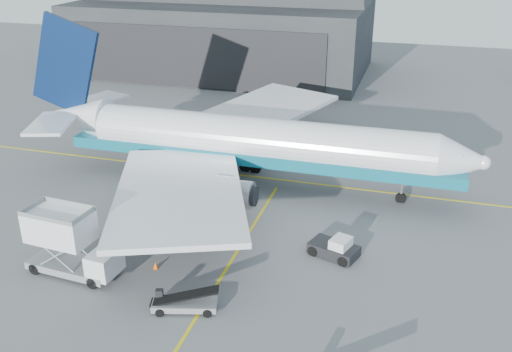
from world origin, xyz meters
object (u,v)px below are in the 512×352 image
(airliner, at_px, (241,141))
(pushback_tug, at_px, (335,248))
(catering_truck, at_px, (69,244))
(belt_loader_a, at_px, (184,303))

(airliner, height_order, pushback_tug, airliner)
(airliner, distance_m, pushback_tug, 16.54)
(airliner, bearing_deg, pushback_tug, -44.69)
(airliner, xyz_separation_m, catering_truck, (-7.24, -19.28, -2.06))
(airliner, distance_m, catering_truck, 20.70)
(catering_truck, xyz_separation_m, pushback_tug, (18.67, 7.98, -1.85))
(airliner, bearing_deg, belt_loader_a, -82.83)
(airliner, height_order, belt_loader_a, airliner)
(airliner, distance_m, belt_loader_a, 21.72)
(pushback_tug, relative_size, belt_loader_a, 0.90)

